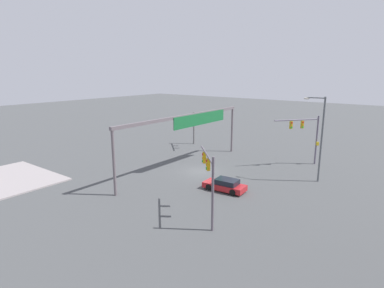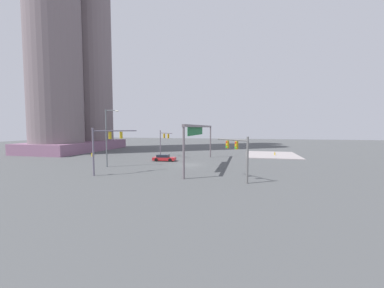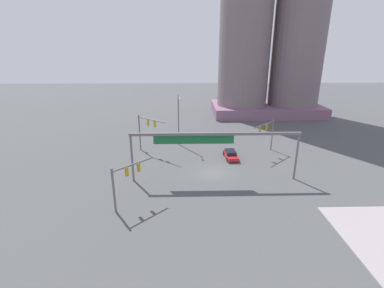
{
  "view_description": "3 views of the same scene",
  "coord_description": "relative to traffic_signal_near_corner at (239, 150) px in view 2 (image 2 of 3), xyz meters",
  "views": [
    {
      "loc": [
        29.18,
        21.15,
        11.59
      ],
      "look_at": [
        -1.63,
        -2.44,
        2.75
      ],
      "focal_mm": 29.8,
      "sensor_mm": 36.0,
      "label": 1
    },
    {
      "loc": [
        -38.26,
        -9.48,
        6.22
      ],
      "look_at": [
        -1.06,
        -0.89,
        3.6
      ],
      "focal_mm": 22.07,
      "sensor_mm": 36.0,
      "label": 2
    },
    {
      "loc": [
        -3.84,
        -36.52,
        17.32
      ],
      "look_at": [
        -2.9,
        2.01,
        3.69
      ],
      "focal_mm": 26.46,
      "sensor_mm": 36.0,
      "label": 3
    }
  ],
  "objects": [
    {
      "name": "ground_plane",
      "position": [
        10.58,
        8.67,
        -3.6
      ],
      "size": [
        196.93,
        196.93,
        0.0
      ],
      "primitive_type": "plane",
      "color": "#4B4D4E"
    },
    {
      "name": "sidewalk_corner",
      "position": [
        28.57,
        -6.47,
        -3.53
      ],
      "size": [
        14.31,
        11.28,
        0.15
      ],
      "primitive_type": "cube",
      "color": "#9B9292",
      "rests_on": "ground"
    },
    {
      "name": "traffic_signal_near_corner",
      "position": [
        0.0,
        0.0,
        0.0
      ],
      "size": [
        3.83,
        3.9,
        5.24
      ],
      "rotation": [
        0.0,
        0.0,
        0.79
      ],
      "color": "slate",
      "rests_on": "ground"
    },
    {
      "name": "traffic_signal_opposite_side",
      "position": [
        20.29,
        16.56,
        0.36
      ],
      "size": [
        4.33,
        4.18,
        5.69
      ],
      "rotation": [
        0.0,
        0.0,
        -2.37
      ],
      "color": "#625964",
      "rests_on": "ground"
    },
    {
      "name": "traffic_signal_cross_street",
      "position": [
        0.1,
        17.48,
        0.7
      ],
      "size": [
        4.81,
        4.23,
        6.23
      ],
      "rotation": [
        0.0,
        0.0,
        -0.68
      ],
      "color": "slate",
      "rests_on": "ground"
    },
    {
      "name": "streetlamp_curved_arm",
      "position": [
        5.56,
        20.56,
        1.58
      ],
      "size": [
        0.55,
        2.23,
        9.09
      ],
      "rotation": [
        0.0,
        0.0,
        -1.43
      ],
      "color": "slate",
      "rests_on": "ground"
    },
    {
      "name": "overhead_sign_gantry",
      "position": [
        9.9,
        6.61,
        2.05
      ],
      "size": [
        22.11,
        0.43,
        6.67
      ],
      "color": "slate",
      "rests_on": "ground"
    },
    {
      "name": "sedan_car_approaching",
      "position": [
        13.97,
        14.22,
        -3.03
      ],
      "size": [
        2.07,
        4.35,
        1.21
      ],
      "rotation": [
        0.0,
        0.0,
        -1.5
      ],
      "color": "red",
      "rests_on": "ground"
    },
    {
      "name": "fire_hydrant_on_curb",
      "position": [
        27.13,
        -7.03,
        -3.11
      ],
      "size": [
        0.33,
        0.22,
        0.71
      ],
      "color": "gold",
      "rests_on": "sidewalk_corner"
    }
  ]
}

